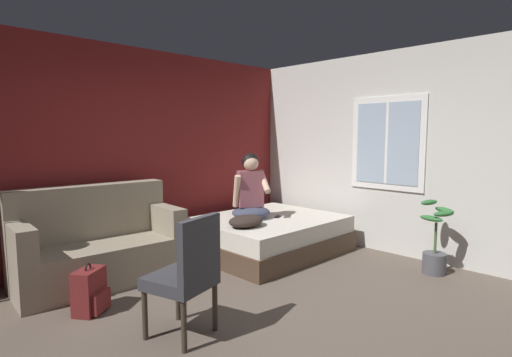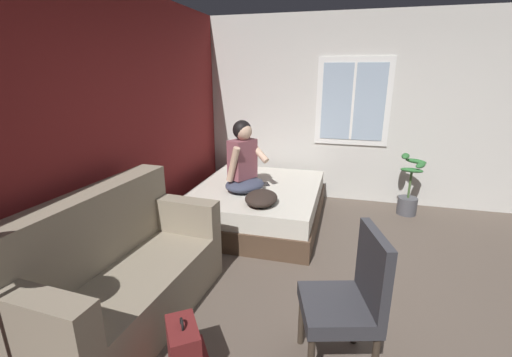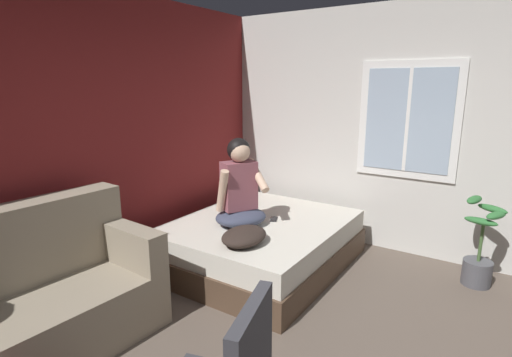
% 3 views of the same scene
% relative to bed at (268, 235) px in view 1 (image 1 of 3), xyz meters
% --- Properties ---
extents(ground_plane, '(40.00, 40.00, 0.00)m').
position_rel_bed_xyz_m(ground_plane, '(-1.60, -1.52, -0.24)').
color(ground_plane, brown).
extents(wall_back_accent, '(10.49, 0.16, 2.70)m').
position_rel_bed_xyz_m(wall_back_accent, '(-1.60, 1.12, 1.11)').
color(wall_back_accent, maroon).
rests_on(wall_back_accent, ground).
extents(wall_side_with_window, '(0.19, 6.52, 2.70)m').
position_rel_bed_xyz_m(wall_side_with_window, '(1.23, -1.51, 1.12)').
color(wall_side_with_window, silver).
rests_on(wall_side_with_window, ground).
extents(bed, '(1.92, 1.60, 0.48)m').
position_rel_bed_xyz_m(bed, '(0.00, 0.00, 0.00)').
color(bed, '#4C3828').
rests_on(bed, ground).
extents(couch, '(1.75, 0.93, 1.04)m').
position_rel_bed_xyz_m(couch, '(-2.11, 0.55, 0.16)').
color(couch, gray).
rests_on(couch, ground).
extents(side_chair, '(0.57, 0.57, 0.98)m').
position_rel_bed_xyz_m(side_chair, '(-2.13, -1.17, 0.30)').
color(side_chair, '#382D23').
rests_on(side_chair, ground).
extents(person_seated, '(0.67, 0.64, 0.88)m').
position_rel_bed_xyz_m(person_seated, '(-0.20, 0.13, 0.60)').
color(person_seated, '#383D51').
rests_on(person_seated, bed).
extents(backpack, '(0.35, 0.34, 0.46)m').
position_rel_bed_xyz_m(backpack, '(-2.50, -0.19, -0.04)').
color(backpack, maroon).
rests_on(backpack, ground).
extents(throw_pillow, '(0.50, 0.39, 0.14)m').
position_rel_bed_xyz_m(throw_pillow, '(-0.59, -0.20, 0.31)').
color(throw_pillow, '#2D231E').
rests_on(throw_pillow, bed).
extents(cell_phone, '(0.16, 0.12, 0.01)m').
position_rel_bed_xyz_m(cell_phone, '(0.10, -0.09, 0.25)').
color(cell_phone, black).
rests_on(cell_phone, bed).
extents(potted_plant, '(0.39, 0.37, 0.85)m').
position_rel_bed_xyz_m(potted_plant, '(0.75, -1.95, 0.07)').
color(potted_plant, '#4C4C51').
rests_on(potted_plant, ground).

